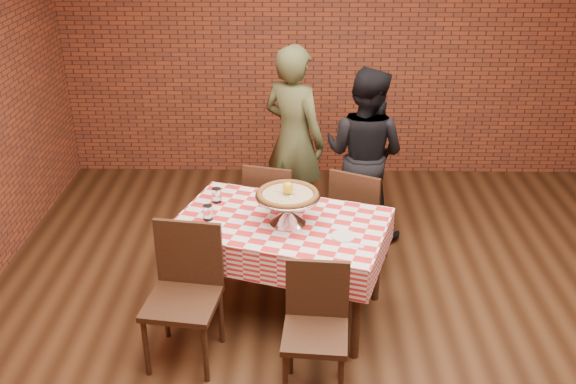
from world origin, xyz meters
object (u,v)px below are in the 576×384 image
(chair_far_right, at_px, (361,216))
(chair_near_right, at_px, (315,337))
(table, at_px, (282,267))
(water_glass_left, at_px, (208,213))
(condiment_caddy, at_px, (294,195))
(chair_near_left, at_px, (182,300))
(water_glass_right, at_px, (217,195))
(pizza_stand, at_px, (288,209))
(chair_far_left, at_px, (274,207))
(pizza, at_px, (288,195))
(diner_olive, at_px, (294,139))
(diner_black, at_px, (364,154))

(chair_far_right, bearing_deg, chair_near_right, 100.87)
(table, bearing_deg, water_glass_left, 179.13)
(condiment_caddy, distance_m, chair_near_left, 1.14)
(water_glass_left, distance_m, condiment_caddy, 0.65)
(water_glass_right, distance_m, chair_near_left, 0.91)
(pizza_stand, distance_m, water_glass_left, 0.56)
(table, bearing_deg, chair_far_right, 46.54)
(chair_far_left, height_order, chair_far_right, chair_far_right)
(water_glass_left, bearing_deg, chair_far_right, 29.84)
(pizza, height_order, chair_far_right, pizza)
(water_glass_right, height_order, diner_olive, diner_olive)
(condiment_caddy, relative_size, chair_far_left, 0.16)
(diner_olive, distance_m, diner_black, 0.63)
(condiment_caddy, xyz_separation_m, chair_far_right, (0.54, 0.40, -0.38))
(pizza_stand, xyz_separation_m, chair_far_left, (-0.13, 0.83, -0.42))
(water_glass_left, height_order, water_glass_right, same)
(pizza, height_order, chair_far_left, pizza)
(water_glass_left, distance_m, diner_black, 1.69)
(condiment_caddy, bearing_deg, diner_olive, 122.61)
(pizza_stand, height_order, diner_black, diner_black)
(condiment_caddy, bearing_deg, pizza_stand, -66.53)
(chair_far_right, bearing_deg, water_glass_right, 44.62)
(water_glass_left, height_order, condiment_caddy, condiment_caddy)
(pizza, relative_size, diner_olive, 0.25)
(pizza_stand, bearing_deg, condiment_caddy, 81.49)
(chair_near_left, xyz_separation_m, diner_olive, (0.70, 1.89, 0.38))
(water_glass_left, bearing_deg, pizza, -2.76)
(pizza_stand, distance_m, chair_near_left, 0.94)
(chair_near_right, relative_size, chair_far_right, 0.97)
(condiment_caddy, height_order, chair_near_left, chair_near_left)
(water_glass_left, xyz_separation_m, diner_olive, (0.59, 1.33, 0.03))
(chair_near_right, bearing_deg, diner_black, 81.84)
(pizza, bearing_deg, pizza_stand, -90.00)
(pizza_stand, height_order, water_glass_right, pizza_stand)
(water_glass_left, xyz_separation_m, chair_near_right, (0.74, -0.88, -0.38))
(pizza_stand, xyz_separation_m, chair_near_left, (-0.67, -0.53, -0.39))
(pizza_stand, xyz_separation_m, diner_olive, (0.03, 1.35, -0.01))
(table, relative_size, water_glass_right, 13.20)
(pizza_stand, xyz_separation_m, diner_black, (0.64, 1.21, -0.09))
(chair_near_left, height_order, chair_far_left, chair_near_left)
(water_glass_right, bearing_deg, chair_near_right, -58.26)
(pizza_stand, relative_size, water_glass_right, 4.23)
(water_glass_left, bearing_deg, pizza_stand, -2.76)
(table, distance_m, chair_near_right, 0.90)
(diner_black, bearing_deg, pizza_stand, 92.07)
(chair_near_right, bearing_deg, chair_near_left, 164.17)
(table, height_order, diner_black, diner_black)
(water_glass_left, relative_size, chair_far_left, 0.12)
(chair_near_left, relative_size, diner_olive, 0.55)
(chair_far_right, bearing_deg, condiment_caddy, 62.29)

